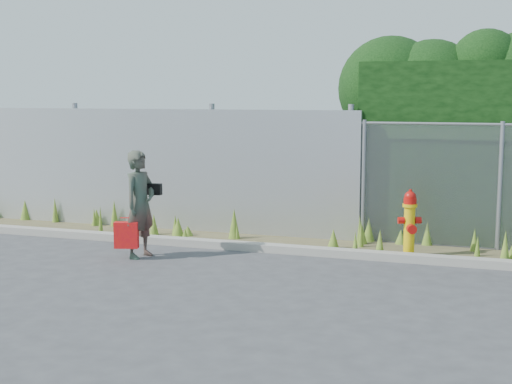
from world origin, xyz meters
name	(u,v)px	position (x,y,z in m)	size (l,w,h in m)	color
ground	(244,281)	(0.00, 0.00, 0.00)	(80.00, 80.00, 0.00)	#3A3B3D
curb	(282,249)	(0.00, 1.80, 0.06)	(16.00, 0.22, 0.12)	gray
weed_strip	(298,236)	(0.07, 2.49, 0.13)	(16.00, 1.32, 0.52)	#4E462C
corrugated_fence	(132,168)	(-3.25, 3.01, 1.10)	(8.50, 0.21, 2.30)	#B0B3B7
fire_hydrant	(409,225)	(1.92, 2.10, 0.51)	(0.35, 0.31, 1.04)	#DDB80B
woman	(140,204)	(-1.96, 0.83, 0.81)	(0.59, 0.39, 1.63)	#106B50
red_tote_bag	(126,235)	(-2.08, 0.61, 0.38)	(0.36, 0.13, 0.47)	red
black_shoulder_bag	(154,189)	(-1.84, 1.07, 1.02)	(0.23, 0.10, 0.17)	black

